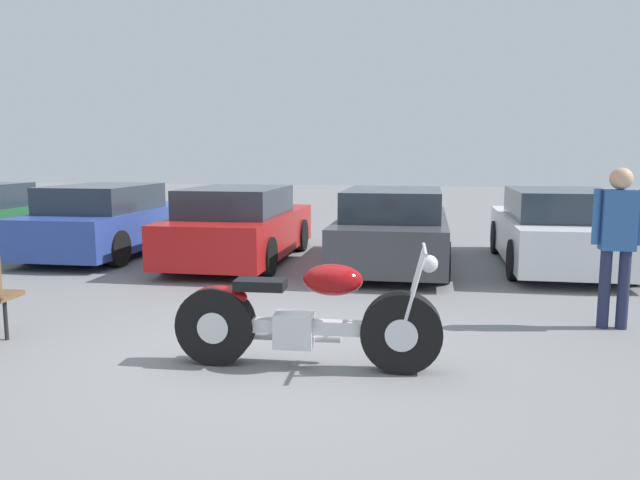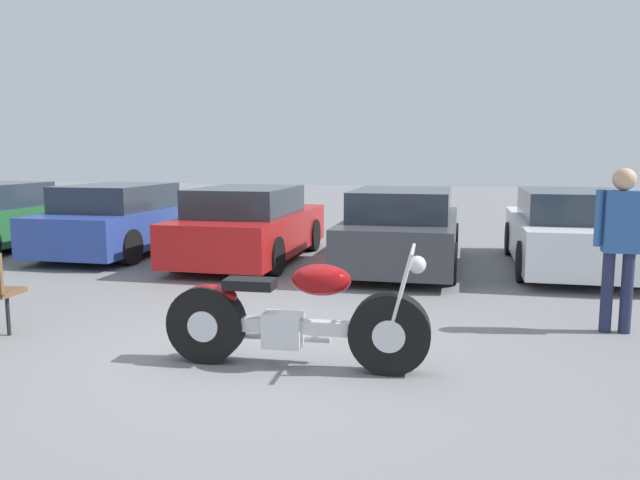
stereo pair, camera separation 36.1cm
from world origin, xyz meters
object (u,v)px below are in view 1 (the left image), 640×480
Objects in this scene: motorcycle at (304,319)px; parked_car_dark_grey at (393,230)px; parked_car_white at (557,230)px; person_standing at (618,234)px; parked_car_blue at (109,221)px; parked_car_red at (240,226)px.

parked_car_dark_grey reaches higher than motorcycle.
person_standing is at bearing -91.57° from parked_car_white.
parked_car_blue is 8.63m from person_standing.
person_standing is (2.53, -3.29, 0.42)m from parked_car_dark_grey.
parked_car_red is at bearing -7.62° from parked_car_blue.
motorcycle is 1.36× the size of person_standing.
motorcycle is 5.08m from parked_car_dark_grey.
parked_car_blue is at bearing 131.40° from motorcycle.
person_standing is at bearing -52.38° from parked_car_dark_grey.
parked_car_blue and parked_car_dark_grey have the same top height.
parked_car_red and parked_car_dark_grey have the same top height.
motorcycle is at bearing -119.85° from parked_car_white.
parked_car_white is 2.36× the size of person_standing.
parked_car_blue is 1.00× the size of parked_car_white.
motorcycle is 0.58× the size of parked_car_blue.
person_standing reaches higher than parked_car_red.
parked_car_red is 1.00× the size of parked_car_dark_grey.
parked_car_white is (5.27, 0.35, 0.00)m from parked_car_red.
motorcycle is 6.26m from parked_car_white.
parked_car_dark_grey is 2.66m from parked_car_white.
parked_car_blue is 7.91m from parked_car_white.
parked_car_blue is 5.28m from parked_car_dark_grey.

